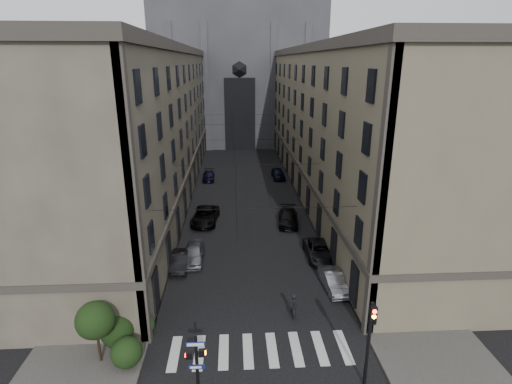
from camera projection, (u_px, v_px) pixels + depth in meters
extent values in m
cube|color=#383533|center=(167.00, 194.00, 53.50)|extent=(7.00, 80.00, 0.15)
cube|color=#383533|center=(321.00, 191.00, 54.65)|extent=(7.00, 80.00, 0.15)
cube|color=beige|center=(260.00, 350.00, 24.69)|extent=(11.00, 3.20, 0.01)
cube|color=#484237|center=(138.00, 128.00, 50.55)|extent=(13.00, 60.00, 18.00)
cube|color=#38332D|center=(130.00, 49.00, 47.61)|extent=(13.60, 60.60, 0.90)
cube|color=#38332D|center=(141.00, 164.00, 52.04)|extent=(13.40, 60.30, 0.50)
cube|color=brown|center=(347.00, 126.00, 52.03)|extent=(13.00, 60.00, 18.00)
cube|color=#38332D|center=(353.00, 49.00, 49.09)|extent=(13.60, 60.60, 0.90)
cube|color=#38332D|center=(345.00, 162.00, 53.53)|extent=(13.40, 60.30, 0.50)
cube|color=#2D2D33|center=(239.00, 71.00, 86.40)|extent=(34.00, 22.00, 30.00)
cube|color=black|center=(240.00, 115.00, 78.42)|extent=(6.00, 0.30, 14.00)
cylinder|color=black|center=(197.00, 367.00, 20.56)|extent=(0.18, 0.18, 4.00)
cube|color=orange|center=(202.00, 353.00, 20.29)|extent=(0.34, 0.24, 0.38)
cube|color=#FF0C07|center=(189.00, 355.00, 20.42)|extent=(0.34, 0.24, 0.38)
cube|color=navy|center=(195.00, 344.00, 19.95)|extent=(0.95, 0.05, 0.24)
cube|color=navy|center=(197.00, 367.00, 20.39)|extent=(0.85, 0.05, 0.27)
cylinder|color=black|center=(368.00, 344.00, 21.35)|extent=(0.20, 0.20, 5.20)
cube|color=black|center=(373.00, 315.00, 20.51)|extent=(0.34, 0.30, 1.00)
cylinder|color=#FF0C07|center=(375.00, 312.00, 20.26)|extent=(0.22, 0.05, 0.22)
cylinder|color=orange|center=(374.00, 317.00, 20.36)|extent=(0.22, 0.05, 0.22)
cylinder|color=black|center=(373.00, 322.00, 20.46)|extent=(0.22, 0.05, 0.22)
sphere|color=black|center=(126.00, 352.00, 22.99)|extent=(1.80, 1.80, 1.80)
sphere|color=black|center=(117.00, 331.00, 24.61)|extent=(2.00, 2.00, 2.00)
sphere|color=black|center=(144.00, 325.00, 25.73)|extent=(1.40, 1.40, 1.40)
cylinder|color=black|center=(99.00, 343.00, 23.28)|extent=(0.16, 0.16, 2.40)
sphere|color=black|center=(95.00, 320.00, 22.78)|extent=(2.20, 2.20, 2.20)
cylinder|color=black|center=(255.00, 208.00, 27.10)|extent=(14.00, 0.03, 0.03)
cylinder|color=black|center=(248.00, 165.00, 38.48)|extent=(14.00, 0.03, 0.03)
cylinder|color=black|center=(244.00, 140.00, 50.81)|extent=(14.00, 0.03, 0.03)
cylinder|color=black|center=(242.00, 124.00, 63.14)|extent=(14.00, 0.03, 0.03)
cylinder|color=black|center=(240.00, 115.00, 74.52)|extent=(14.00, 0.03, 0.03)
cylinder|color=black|center=(234.00, 141.00, 51.81)|extent=(0.03, 60.00, 0.03)
cylinder|color=black|center=(254.00, 141.00, 51.95)|extent=(0.03, 60.00, 0.03)
imported|color=slate|center=(194.00, 253.00, 35.46)|extent=(1.82, 4.52, 1.54)
imported|color=black|center=(180.00, 261.00, 34.28)|extent=(1.55, 4.07, 1.32)
imported|color=black|center=(205.00, 216.00, 43.92)|extent=(3.15, 5.93, 1.59)
imported|color=black|center=(209.00, 176.00, 59.84)|extent=(1.88, 4.41, 1.27)
imported|color=gray|center=(333.00, 281.00, 31.13)|extent=(1.75, 4.23, 1.36)
imported|color=black|center=(319.00, 251.00, 36.08)|extent=(2.31, 4.96, 1.37)
imported|color=black|center=(288.00, 218.00, 43.64)|extent=(2.64, 5.31, 1.48)
imported|color=black|center=(278.00, 174.00, 60.61)|extent=(1.94, 4.51, 1.52)
imported|color=black|center=(294.00, 307.00, 27.37)|extent=(0.52, 0.76, 2.00)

